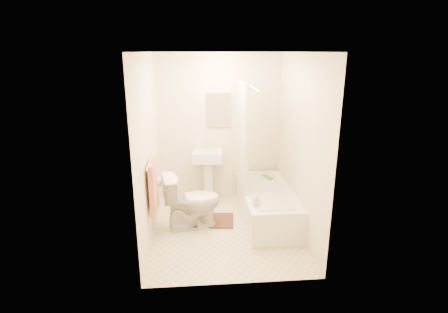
{
  "coord_description": "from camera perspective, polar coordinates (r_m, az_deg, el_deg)",
  "views": [
    {
      "loc": [
        -0.39,
        -4.39,
        2.41
      ],
      "look_at": [
        0.0,
        0.25,
        1.0
      ],
      "focal_mm": 28.0,
      "sensor_mm": 36.0,
      "label": 1
    }
  ],
  "objects": [
    {
      "name": "towel_bar",
      "position": [
        4.38,
        -12.05,
        -0.94
      ],
      "size": [
        0.02,
        0.6,
        0.02
      ],
      "primitive_type": "cylinder",
      "rotation": [
        1.57,
        0.0,
        0.0
      ],
      "color": "silver",
      "rests_on": "wall_left"
    },
    {
      "name": "scrub_brush",
      "position": [
        5.63,
        7.11,
        -3.34
      ],
      "size": [
        0.14,
        0.23,
        0.04
      ],
      "primitive_type": "cube",
      "rotation": [
        0.0,
        0.0,
        0.37
      ],
      "color": "green",
      "rests_on": "bathtub"
    },
    {
      "name": "floor",
      "position": [
        5.03,
        0.24,
        -11.82
      ],
      "size": [
        2.4,
        2.4,
        0.0
      ],
      "primitive_type": "plane",
      "color": "beige",
      "rests_on": "ground"
    },
    {
      "name": "soap_bottle",
      "position": [
        4.61,
        5.29,
        -7.04
      ],
      "size": [
        0.08,
        0.09,
        0.17
      ],
      "primitive_type": "imported",
      "rotation": [
        0.0,
        0.0,
        0.08
      ],
      "color": "white",
      "rests_on": "bathtub"
    },
    {
      "name": "ceiling",
      "position": [
        4.41,
        0.28,
        16.7
      ],
      "size": [
        2.4,
        2.4,
        0.0
      ],
      "primitive_type": "plane",
      "color": "white",
      "rests_on": "ground"
    },
    {
      "name": "shower_curtain",
      "position": [
        5.08,
        3.14,
        3.27
      ],
      "size": [
        0.04,
        0.8,
        1.55
      ],
      "primitive_type": "cube",
      "color": "silver",
      "rests_on": "curtain_rod"
    },
    {
      "name": "sink",
      "position": [
        5.79,
        -2.61,
        -2.78
      ],
      "size": [
        0.51,
        0.43,
        0.94
      ],
      "primitive_type": null,
      "rotation": [
        0.0,
        0.0,
        -0.11
      ],
      "color": "white",
      "rests_on": "floor"
    },
    {
      "name": "bathtub",
      "position": [
        5.28,
        6.96,
        -7.69
      ],
      "size": [
        0.72,
        1.64,
        0.46
      ],
      "primitive_type": null,
      "color": "white",
      "rests_on": "floor"
    },
    {
      "name": "wall_right",
      "position": [
        4.77,
        12.33,
        1.73
      ],
      "size": [
        0.02,
        2.4,
        2.4
      ],
      "primitive_type": "cube",
      "color": "beige",
      "rests_on": "ground"
    },
    {
      "name": "mirror",
      "position": [
        5.66,
        -0.79,
        7.58
      ],
      "size": [
        0.4,
        0.03,
        0.55
      ],
      "primitive_type": "cube",
      "color": "white",
      "rests_on": "wall_back"
    },
    {
      "name": "wall_left",
      "position": [
        4.6,
        -12.25,
        1.19
      ],
      "size": [
        0.02,
        2.4,
        2.4
      ],
      "primitive_type": "cube",
      "color": "beige",
      "rests_on": "ground"
    },
    {
      "name": "toilet_paper",
      "position": [
        4.86,
        -10.9,
        -4.1
      ],
      "size": [
        0.11,
        0.12,
        0.12
      ],
      "primitive_type": "cylinder",
      "rotation": [
        0.0,
        1.57,
        0.0
      ],
      "color": "white",
      "rests_on": "wall_left"
    },
    {
      "name": "wall_back",
      "position": [
        5.74,
        -0.79,
        4.65
      ],
      "size": [
        2.0,
        0.02,
        2.4
      ],
      "primitive_type": "cube",
      "color": "beige",
      "rests_on": "ground"
    },
    {
      "name": "toilet",
      "position": [
        4.96,
        -5.25,
        -7.26
      ],
      "size": [
        0.85,
        0.56,
        0.78
      ],
      "primitive_type": "imported",
      "rotation": [
        0.0,
        0.0,
        1.72
      ],
      "color": "white",
      "rests_on": "floor"
    },
    {
      "name": "towel",
      "position": [
        4.49,
        -11.42,
        -4.82
      ],
      "size": [
        0.06,
        0.45,
        0.66
      ],
      "primitive_type": "cube",
      "color": "#CC7266",
      "rests_on": "towel_bar"
    },
    {
      "name": "curtain_rod",
      "position": [
        4.57,
        3.99,
        11.64
      ],
      "size": [
        0.03,
        1.7,
        0.03
      ],
      "primitive_type": "cylinder",
      "rotation": [
        1.57,
        0.0,
        0.0
      ],
      "color": "silver",
      "rests_on": "wall_back"
    },
    {
      "name": "bath_mat",
      "position": [
        5.25,
        -1.95,
        -10.38
      ],
      "size": [
        0.68,
        0.54,
        0.02
      ],
      "primitive_type": "cube",
      "rotation": [
        0.0,
        0.0,
        -0.11
      ],
      "color": "#4A261D",
      "rests_on": "floor"
    }
  ]
}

